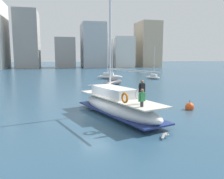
# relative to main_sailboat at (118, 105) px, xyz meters

# --- Properties ---
(ground_plane) EXTENTS (400.00, 400.00, 0.00)m
(ground_plane) POSITION_rel_main_sailboat_xyz_m (-1.50, 0.59, -0.90)
(ground_plane) COLOR #2D516B
(main_sailboat) EXTENTS (5.13, 9.88, 11.67)m
(main_sailboat) POSITION_rel_main_sailboat_xyz_m (0.00, 0.00, 0.00)
(main_sailboat) COLOR silver
(main_sailboat) RESTS_ON ground
(moored_sloop_near) EXTENTS (5.39, 3.21, 9.40)m
(moored_sloop_near) POSITION_rel_main_sailboat_xyz_m (6.14, 29.44, -0.29)
(moored_sloop_near) COLOR white
(moored_sloop_near) RESTS_ON ground
(moored_sloop_far) EXTENTS (4.82, 5.09, 7.39)m
(moored_sloop_far) POSITION_rel_main_sailboat_xyz_m (4.34, 18.91, -0.31)
(moored_sloop_far) COLOR #4C4C51
(moored_sloop_far) RESTS_ON ground
(moored_catamaran) EXTENTS (2.34, 3.83, 6.67)m
(moored_catamaran) POSITION_rel_main_sailboat_xyz_m (14.83, 27.29, -0.43)
(moored_catamaran) COLOR white
(moored_catamaran) RESTS_ON ground
(seagull) EXTENTS (0.77, 0.89, 0.17)m
(seagull) POSITION_rel_main_sailboat_xyz_m (1.39, -5.22, -0.76)
(seagull) COLOR silver
(seagull) RESTS_ON ground
(mooring_buoy) EXTENTS (0.76, 0.76, 0.98)m
(mooring_buoy) POSITION_rel_main_sailboat_xyz_m (6.63, 0.67, -0.67)
(mooring_buoy) COLOR #EA4C19
(mooring_buoy) RESTS_ON ground
(waterfront_buildings) EXTENTS (84.47, 20.12, 25.37)m
(waterfront_buildings) POSITION_rel_main_sailboat_xyz_m (-4.34, 83.81, 9.40)
(waterfront_buildings) COLOR #C6AD8E
(waterfront_buildings) RESTS_ON ground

